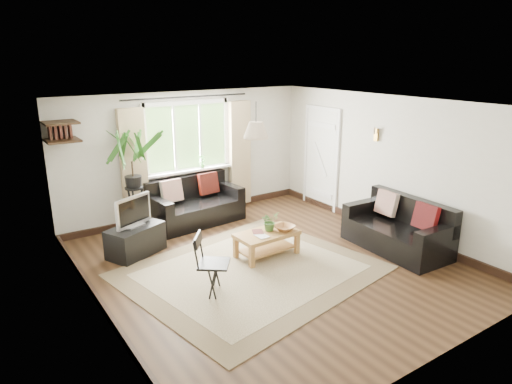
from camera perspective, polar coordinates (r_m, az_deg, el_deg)
floor at (r=6.96m, az=1.86°, el=-9.10°), size 5.50×5.50×0.00m
ceiling at (r=6.30m, az=2.07°, el=10.95°), size 5.50×5.50×0.00m
wall_back at (r=8.83m, az=-8.58°, el=4.59°), size 5.00×0.02×2.40m
wall_front at (r=4.72m, az=22.07°, el=-7.45°), size 5.00×0.02×2.40m
wall_left at (r=5.52m, az=-19.63°, el=-3.71°), size 0.02×5.50×2.40m
wall_right at (r=8.20m, az=16.29°, el=3.16°), size 0.02×5.50×2.40m
rug at (r=6.76m, az=-0.59°, el=-9.82°), size 3.80×3.41×0.02m
window at (r=8.73m, az=-8.56°, el=6.79°), size 2.50×0.16×2.16m
door at (r=9.37m, az=8.13°, el=4.06°), size 0.06×0.96×2.06m
corner_shelf at (r=7.79m, az=-23.16°, el=6.97°), size 0.50×0.50×0.34m
pendant_lamp at (r=6.66m, az=0.00°, el=8.26°), size 0.36×0.36×0.54m
wall_sconce at (r=8.24m, az=14.68°, el=7.18°), size 0.12×0.12×0.28m
sofa_back at (r=8.58m, az=-7.54°, el=-1.28°), size 1.77×1.00×0.80m
sofa_right at (r=7.68m, az=17.19°, el=-4.12°), size 1.72×0.92×0.79m
coffee_table at (r=7.17m, az=1.35°, el=-6.54°), size 0.99×0.56×0.40m
table_plant at (r=7.12m, az=1.72°, el=-3.65°), size 0.31×0.28×0.31m
bowl at (r=7.18m, az=3.60°, el=-4.49°), size 0.37×0.37×0.08m
book_a at (r=6.89m, az=0.15°, el=-5.67°), size 0.16×0.22×0.02m
book_b at (r=7.06m, az=-0.43°, el=-5.06°), size 0.24×0.27×0.02m
tv_stand at (r=7.47m, az=-14.81°, el=-5.85°), size 0.99×0.80×0.47m
tv at (r=7.30m, az=-15.09°, el=-2.29°), size 0.70×0.48×0.51m
palm_stand at (r=8.07m, az=-15.04°, el=1.07°), size 0.83×0.83×1.86m
folding_chair at (r=6.04m, az=-5.29°, el=-9.04°), size 0.60×0.60×0.83m
sill_plant at (r=8.86m, az=-6.74°, el=3.82°), size 0.14×0.10×0.27m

